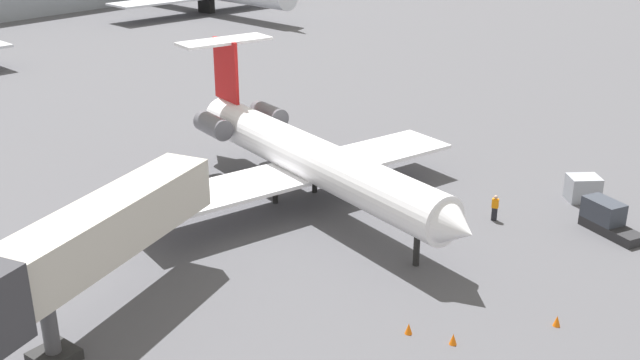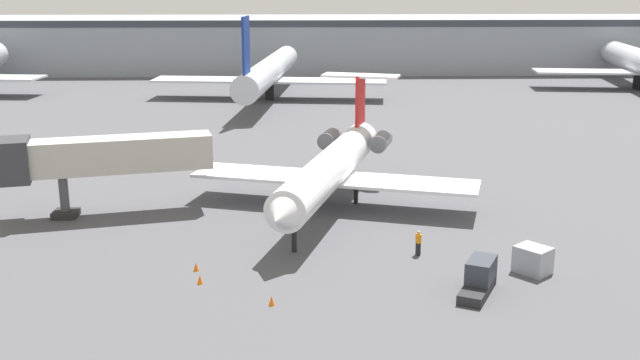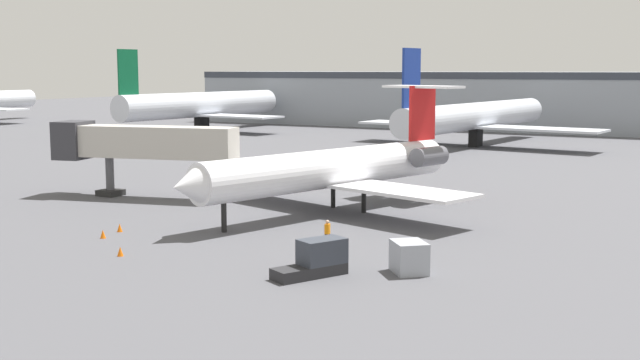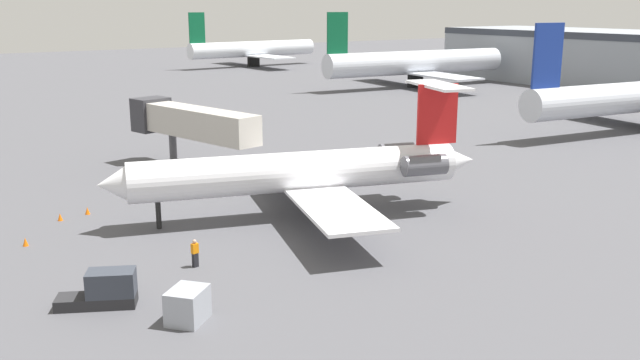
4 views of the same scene
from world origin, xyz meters
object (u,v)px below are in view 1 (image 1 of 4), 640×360
(ground_crew_marshaller, at_px, (495,208))
(traffic_cone_near, at_px, (409,329))
(traffic_cone_far, at_px, (557,321))
(jet_bridge, at_px, (78,247))
(baggage_tug_lead, at_px, (607,219))
(traffic_cone_mid, at_px, (453,339))
(cargo_container_uld, at_px, (583,188))
(regional_jet, at_px, (305,155))

(ground_crew_marshaller, relative_size, traffic_cone_near, 3.07)
(traffic_cone_near, xyz_separation_m, traffic_cone_far, (4.85, -5.27, 0.00))
(traffic_cone_far, bearing_deg, jet_bridge, 129.24)
(ground_crew_marshaller, relative_size, baggage_tug_lead, 0.40)
(jet_bridge, height_order, traffic_cone_far, jet_bridge)
(traffic_cone_mid, relative_size, traffic_cone_far, 1.00)
(jet_bridge, xyz_separation_m, traffic_cone_mid, (9.60, -13.89, -4.28))
(jet_bridge, height_order, baggage_tug_lead, jet_bridge)
(jet_bridge, relative_size, traffic_cone_far, 29.07)
(jet_bridge, height_order, traffic_cone_near, jet_bridge)
(baggage_tug_lead, xyz_separation_m, traffic_cone_far, (-11.98, -1.52, -0.56))
(cargo_container_uld, distance_m, traffic_cone_mid, 20.38)
(regional_jet, relative_size, cargo_container_uld, 10.62)
(ground_crew_marshaller, distance_m, traffic_cone_far, 12.09)
(regional_jet, distance_m, jet_bridge, 18.38)
(jet_bridge, xyz_separation_m, cargo_container_uld, (29.94, -12.75, -3.72))
(ground_crew_marshaller, distance_m, traffic_cone_near, 14.44)
(baggage_tug_lead, distance_m, traffic_cone_mid, 16.44)
(regional_jet, relative_size, traffic_cone_far, 49.89)
(regional_jet, relative_size, baggage_tug_lead, 6.52)
(ground_crew_marshaller, relative_size, cargo_container_uld, 0.65)
(ground_crew_marshaller, height_order, traffic_cone_mid, ground_crew_marshaller)
(jet_bridge, bearing_deg, traffic_cone_near, -52.40)
(jet_bridge, bearing_deg, traffic_cone_far, -50.76)
(jet_bridge, distance_m, ground_crew_marshaller, 25.47)
(ground_crew_marshaller, height_order, cargo_container_uld, ground_crew_marshaller)
(regional_jet, distance_m, traffic_cone_mid, 18.03)
(traffic_cone_far, bearing_deg, regional_jet, 77.01)
(baggage_tug_lead, xyz_separation_m, traffic_cone_mid, (-16.34, 1.68, -0.56))
(regional_jet, xyz_separation_m, traffic_cone_far, (-4.31, -18.69, -3.12))
(traffic_cone_mid, bearing_deg, baggage_tug_lead, -5.86)
(baggage_tug_lead, bearing_deg, ground_crew_marshaller, 113.10)
(ground_crew_marshaller, xyz_separation_m, cargo_container_uld, (6.59, -3.26, -0.02))
(baggage_tug_lead, relative_size, traffic_cone_near, 7.65)
(regional_jet, bearing_deg, traffic_cone_near, -124.32)
(regional_jet, relative_size, traffic_cone_mid, 49.89)
(regional_jet, bearing_deg, cargo_container_uld, -50.89)
(traffic_cone_mid, bearing_deg, cargo_container_uld, 3.23)
(jet_bridge, bearing_deg, baggage_tug_lead, -30.97)
(jet_bridge, bearing_deg, cargo_container_uld, -23.06)
(baggage_tug_lead, xyz_separation_m, traffic_cone_near, (-16.83, 3.74, -0.56))
(cargo_container_uld, bearing_deg, traffic_cone_near, 177.48)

